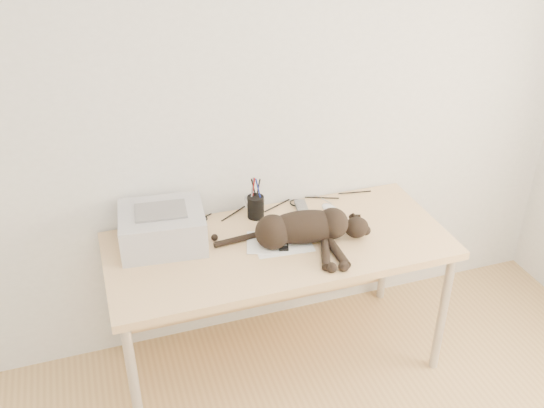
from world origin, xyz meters
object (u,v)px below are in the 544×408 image
object	(u,v)px
printer	(162,227)
cat	(301,229)
desk	(273,256)
mug	(255,206)
pen_cup	(256,207)
mouse	(330,206)

from	to	relation	value
printer	cat	xyz separation A→B (m)	(0.61, -0.19, -0.02)
desk	mug	xyz separation A→B (m)	(-0.03, 0.19, 0.18)
cat	mug	size ratio (longest dim) A/B	6.91
pen_cup	cat	bearing A→B (deg)	-65.35
desk	mug	distance (m)	0.27
pen_cup	desk	bearing A→B (deg)	-77.44
printer	cat	world-z (taller)	printer
mug	pen_cup	bearing A→B (deg)	-97.95
desk	printer	distance (m)	0.56
desk	printer	world-z (taller)	printer
pen_cup	mouse	world-z (taller)	pen_cup
cat	mug	world-z (taller)	cat
desk	pen_cup	size ratio (longest dim) A/B	7.51
printer	mouse	xyz separation A→B (m)	(0.85, 0.05, -0.07)
printer	cat	size ratio (longest dim) A/B	0.57
cat	printer	bearing A→B (deg)	171.17
mug	mouse	distance (m)	0.38
desk	cat	world-z (taller)	cat
desk	pen_cup	world-z (taller)	pen_cup
desk	cat	size ratio (longest dim) A/B	2.22
desk	cat	bearing A→B (deg)	-51.73
mug	pen_cup	world-z (taller)	pen_cup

